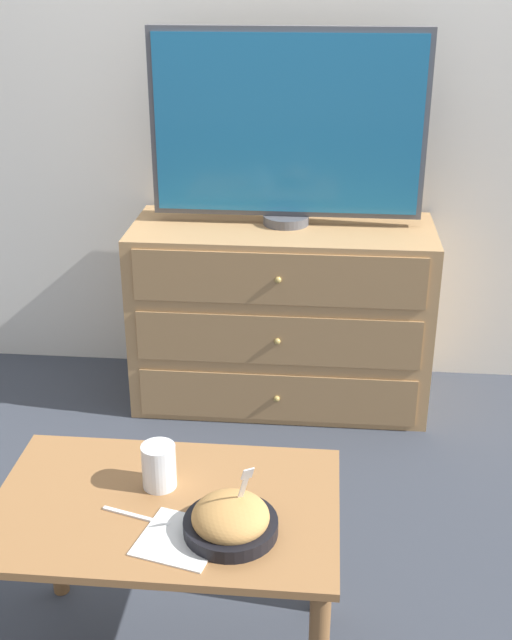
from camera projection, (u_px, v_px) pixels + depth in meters
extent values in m
plane|color=#383D47|center=(277.00, 365.00, 3.54)|extent=(12.00, 12.00, 0.00)
cube|color=white|center=(282.00, 57.00, 3.03)|extent=(12.00, 0.05, 2.60)
cube|color=tan|center=(281.00, 315.00, 3.15)|extent=(1.14, 0.46, 0.72)
cube|color=#A1794C|center=(277.00, 398.00, 3.04)|extent=(1.05, 0.01, 0.19)
sphere|color=tan|center=(277.00, 399.00, 3.03)|extent=(0.02, 0.02, 0.02)
cube|color=#A1794C|center=(277.00, 341.00, 2.94)|extent=(1.05, 0.01, 0.19)
sphere|color=tan|center=(277.00, 341.00, 2.93)|extent=(0.02, 0.02, 0.02)
cube|color=#A1794C|center=(278.00, 279.00, 2.84)|extent=(1.05, 0.01, 0.19)
sphere|color=tan|center=(278.00, 280.00, 2.83)|extent=(0.02, 0.02, 0.02)
cylinder|color=#515156|center=(286.00, 220.00, 3.02)|extent=(0.17, 0.17, 0.03)
cube|color=#515156|center=(288.00, 125.00, 2.89)|extent=(1.00, 0.04, 0.67)
cube|color=#1E6B9E|center=(287.00, 126.00, 2.87)|extent=(0.96, 0.01, 0.63)
cube|color=#9E6B3D|center=(165.00, 507.00, 1.85)|extent=(0.80, 0.51, 0.02)
cylinder|color=brown|center=(53.00, 523.00, 2.18)|extent=(0.04, 0.04, 0.48)
cylinder|color=brown|center=(321.00, 539.00, 2.12)|extent=(0.04, 0.04, 0.48)
cylinder|color=black|center=(231.00, 526.00, 1.75)|extent=(0.21, 0.21, 0.03)
ellipsoid|color=tan|center=(231.00, 517.00, 1.74)|extent=(0.17, 0.17, 0.08)
cube|color=white|center=(241.00, 493.00, 1.73)|extent=(0.05, 0.07, 0.15)
cube|color=white|center=(248.00, 474.00, 1.67)|extent=(0.03, 0.03, 0.03)
cylinder|color=white|center=(159.00, 473.00, 1.90)|extent=(0.07, 0.07, 0.07)
cylinder|color=white|center=(159.00, 466.00, 1.89)|extent=(0.08, 0.08, 0.11)
cube|color=white|center=(180.00, 539.00, 1.73)|extent=(0.20, 0.20, 0.00)
cube|color=white|center=(136.00, 516.00, 1.80)|extent=(0.16, 0.06, 0.01)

